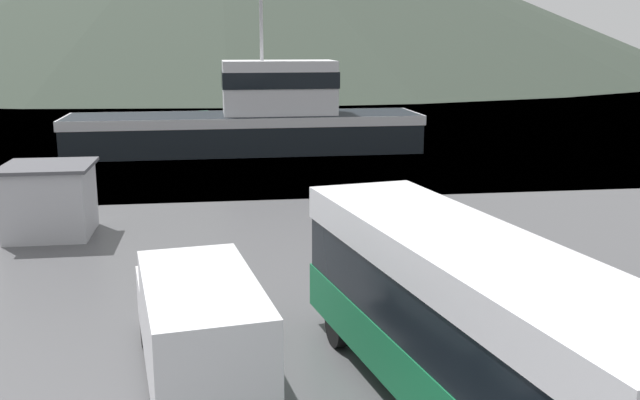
{
  "coord_description": "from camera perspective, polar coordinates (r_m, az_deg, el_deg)",
  "views": [
    {
      "loc": [
        -3.62,
        -4.27,
        6.59
      ],
      "look_at": [
        -0.74,
        15.87,
        2.0
      ],
      "focal_mm": 40.0,
      "sensor_mm": 36.0,
      "label": 1
    }
  ],
  "objects": [
    {
      "name": "water_surface",
      "position": [
        149.41,
        -6.85,
        10.1
      ],
      "size": [
        240.0,
        240.0,
        0.0
      ],
      "primitive_type": "plane",
      "color": "slate",
      "rests_on": "ground"
    },
    {
      "name": "tour_bus",
      "position": [
        12.76,
        11.79,
        -9.4
      ],
      "size": [
        4.31,
        10.59,
        3.29
      ],
      "rotation": [
        0.0,
        0.0,
        0.18
      ],
      "color": "#146B3D",
      "rests_on": "ground"
    },
    {
      "name": "delivery_van",
      "position": [
        13.96,
        -9.73,
        -9.92
      ],
      "size": [
        2.9,
        6.53,
        2.38
      ],
      "rotation": [
        0.0,
        0.0,
        0.15
      ],
      "color": "silver",
      "rests_on": "ground"
    },
    {
      "name": "fishing_boat",
      "position": [
        43.05,
        -5.35,
        6.47
      ],
      "size": [
        20.96,
        5.32,
        10.02
      ],
      "rotation": [
        0.0,
        0.0,
        1.58
      ],
      "color": "black",
      "rests_on": "water_surface"
    },
    {
      "name": "storage_bin",
      "position": [
        16.74,
        24.17,
        -9.75
      ],
      "size": [
        1.24,
        1.44,
        1.01
      ],
      "color": "teal",
      "rests_on": "ground"
    },
    {
      "name": "dock_kiosk",
      "position": [
        26.01,
        -20.79,
        0.02
      ],
      "size": [
        2.96,
        2.96,
        2.47
      ],
      "color": "#B2B2B7",
      "rests_on": "ground"
    },
    {
      "name": "small_boat",
      "position": [
        56.93,
        -11.21,
        6.33
      ],
      "size": [
        5.84,
        3.89,
        1.0
      ],
      "rotation": [
        0.0,
        0.0,
        1.91
      ],
      "color": "#1E5138",
      "rests_on": "water_surface"
    }
  ]
}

